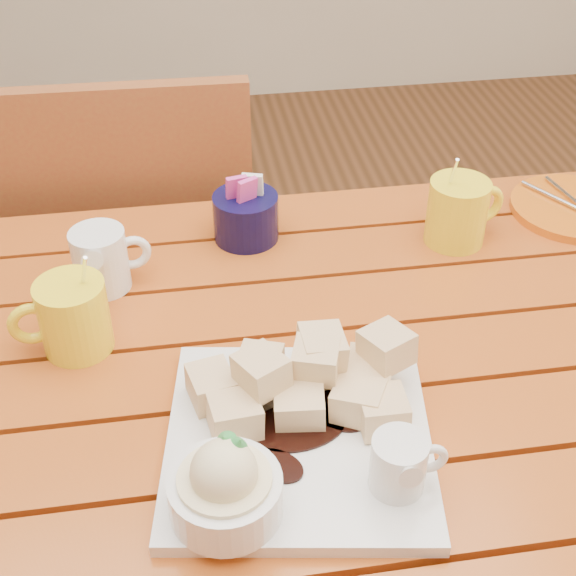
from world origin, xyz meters
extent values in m
cube|color=#B04816|center=(0.00, -0.23, 0.73)|extent=(1.20, 0.11, 0.03)
cube|color=#B04816|center=(0.00, -0.11, 0.73)|extent=(1.20, 0.11, 0.03)
cube|color=#B04816|center=(0.00, 0.00, 0.73)|extent=(1.20, 0.11, 0.03)
cube|color=#B04816|center=(0.00, 0.11, 0.73)|extent=(1.20, 0.11, 0.03)
cube|color=#B04816|center=(0.00, 0.23, 0.73)|extent=(1.20, 0.11, 0.03)
cube|color=#B04816|center=(0.00, 0.34, 0.73)|extent=(1.20, 0.11, 0.03)
cube|color=#B04816|center=(0.00, 0.36, 0.68)|extent=(1.12, 0.04, 0.08)
cylinder|color=#B04816|center=(0.55, 0.35, 0.36)|extent=(0.06, 0.06, 0.72)
cube|color=white|center=(0.00, -0.13, 0.76)|extent=(0.32, 0.32, 0.02)
cube|color=gold|center=(0.03, -0.07, 0.82)|extent=(0.06, 0.06, 0.04)
cube|color=gold|center=(0.04, -0.04, 0.79)|extent=(0.06, 0.06, 0.04)
cube|color=gold|center=(-0.09, -0.06, 0.79)|extent=(0.06, 0.06, 0.04)
cube|color=gold|center=(-0.03, -0.08, 0.82)|extent=(0.07, 0.07, 0.04)
cube|color=gold|center=(0.07, -0.11, 0.79)|extent=(0.07, 0.07, 0.04)
cube|color=gold|center=(0.00, -0.10, 0.79)|extent=(0.06, 0.06, 0.04)
cube|color=gold|center=(0.09, -0.12, 0.79)|extent=(0.05, 0.05, 0.04)
cube|color=gold|center=(-0.07, -0.11, 0.79)|extent=(0.06, 0.06, 0.04)
cube|color=gold|center=(-0.03, -0.04, 0.79)|extent=(0.06, 0.06, 0.04)
cube|color=gold|center=(0.09, -0.06, 0.79)|extent=(0.06, 0.06, 0.04)
cube|color=gold|center=(0.04, -0.05, 0.82)|extent=(0.05, 0.05, 0.04)
cube|color=gold|center=(0.11, -0.06, 0.82)|extent=(0.07, 0.07, 0.04)
cylinder|color=white|center=(-0.09, -0.21, 0.79)|extent=(0.11, 0.11, 0.04)
cylinder|color=beige|center=(-0.09, -0.21, 0.80)|extent=(0.09, 0.09, 0.03)
sphere|color=beige|center=(-0.09, -0.21, 0.82)|extent=(0.06, 0.06, 0.06)
cone|color=green|center=(-0.07, -0.20, 0.85)|extent=(0.04, 0.04, 0.03)
cone|color=green|center=(-0.08, -0.19, 0.85)|extent=(0.03, 0.03, 0.03)
cylinder|color=white|center=(0.08, -0.20, 0.80)|extent=(0.06, 0.06, 0.06)
cylinder|color=black|center=(0.08, -0.20, 0.82)|extent=(0.04, 0.04, 0.01)
cone|color=white|center=(0.08, -0.23, 0.82)|extent=(0.02, 0.02, 0.03)
torus|color=white|center=(0.11, -0.20, 0.80)|extent=(0.04, 0.01, 0.04)
cylinder|color=yellow|center=(-0.24, 0.07, 0.80)|extent=(0.08, 0.08, 0.09)
cylinder|color=black|center=(-0.24, 0.07, 0.84)|extent=(0.07, 0.07, 0.01)
torus|color=yellow|center=(-0.29, 0.07, 0.80)|extent=(0.06, 0.02, 0.06)
cylinder|color=silver|center=(-0.23, 0.08, 0.83)|extent=(0.03, 0.05, 0.12)
cylinder|color=yellow|center=(0.29, 0.23, 0.80)|extent=(0.09, 0.09, 0.10)
cylinder|color=black|center=(0.29, 0.23, 0.84)|extent=(0.07, 0.07, 0.01)
torus|color=yellow|center=(0.34, 0.24, 0.80)|extent=(0.06, 0.03, 0.06)
cylinder|color=silver|center=(0.27, 0.24, 0.83)|extent=(0.01, 0.06, 0.13)
cylinder|color=white|center=(-0.21, 0.20, 0.79)|extent=(0.07, 0.07, 0.09)
cylinder|color=white|center=(-0.21, 0.20, 0.83)|extent=(0.06, 0.06, 0.01)
cone|color=white|center=(-0.21, 0.16, 0.82)|extent=(0.03, 0.03, 0.03)
torus|color=white|center=(-0.17, 0.20, 0.80)|extent=(0.05, 0.02, 0.05)
cylinder|color=#0D0B33|center=(-0.01, 0.28, 0.78)|extent=(0.09, 0.09, 0.07)
cube|color=#E33DA1|center=(-0.02, 0.28, 0.83)|extent=(0.03, 0.02, 0.05)
cube|color=white|center=(0.00, 0.29, 0.83)|extent=(0.03, 0.02, 0.05)
cube|color=#E33DA1|center=(-0.01, 0.27, 0.83)|extent=(0.03, 0.03, 0.05)
cylinder|color=#D35F12|center=(0.50, 0.28, 0.76)|extent=(0.19, 0.19, 0.01)
cylinder|color=silver|center=(0.47, 0.29, 0.77)|extent=(0.07, 0.12, 0.01)
cylinder|color=silver|center=(0.50, 0.29, 0.77)|extent=(0.03, 0.14, 0.01)
cube|color=brown|center=(-0.20, 0.66, 0.45)|extent=(0.45, 0.45, 0.03)
cylinder|color=brown|center=(0.00, 0.84, 0.22)|extent=(0.04, 0.04, 0.44)
cylinder|color=brown|center=(-0.38, 0.85, 0.22)|extent=(0.04, 0.04, 0.44)
cylinder|color=brown|center=(-0.01, 0.47, 0.22)|extent=(0.04, 0.04, 0.44)
cylinder|color=brown|center=(-0.39, 0.48, 0.22)|extent=(0.04, 0.04, 0.44)
cube|color=brown|center=(-0.20, 0.46, 0.69)|extent=(0.44, 0.04, 0.46)
camera|label=1|loc=(-0.10, -0.70, 1.40)|focal=50.00mm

